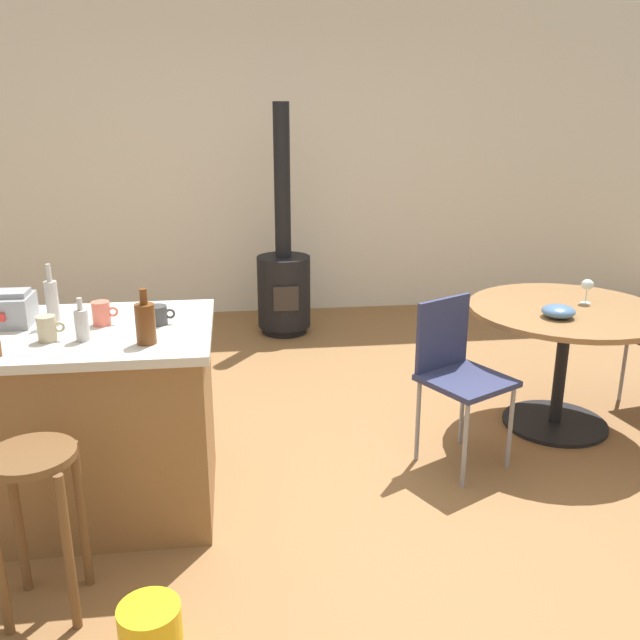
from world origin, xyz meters
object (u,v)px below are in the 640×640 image
wood_stove (284,279)px  serving_bowl (558,311)px  dining_table (564,336)px  wine_glass (587,286)px  bottle_0 (52,302)px  cup_4 (47,329)px  bottle_2 (145,323)px  cup_3 (102,313)px  bottle_1 (82,324)px  plastic_bucket (151,632)px  folding_chair_near (457,368)px  cup_1 (158,315)px  kitchen_island (47,423)px  wooden_stool (37,498)px

wood_stove → serving_bowl: 2.52m
dining_table → wine_glass: bearing=27.1°
bottle_0 → cup_4: bearing=-83.6°
serving_bowl → bottle_2: bearing=-164.0°
cup_3 → bottle_0: bearing=174.5°
dining_table → bottle_0: 2.77m
bottle_1 → bottle_2: bearing=-15.2°
serving_bowl → plastic_bucket: 2.58m
folding_chair_near → cup_1: 1.56m
dining_table → bottle_0: (-2.70, -0.47, 0.44)m
cup_1 → cup_4: cup_4 is taller
bottle_1 → serving_bowl: bottle_1 is taller
kitchen_island → cup_1: (0.53, 0.03, 0.49)m
wooden_stool → cup_3: (0.15, 0.75, 0.47)m
cup_1 → cup_3: 0.25m
bottle_1 → cup_4: (-0.14, 0.01, -0.02)m
wood_stove → plastic_bucket: size_ratio=8.45×
kitchen_island → serving_bowl: kitchen_island is taller
cup_4 → wine_glass: 2.92m
plastic_bucket → bottle_2: bearing=92.8°
folding_chair_near → bottle_0: (-1.95, -0.15, 0.48)m
bottle_0 → bottle_2: bottle_0 is taller
bottle_2 → serving_bowl: bearing=16.0°
bottle_2 → cup_4: bottle_2 is taller
kitchen_island → wood_stove: size_ratio=0.83×
wooden_stool → cup_1: 0.95m
wood_stove → cup_1: (-0.75, -2.46, 0.48)m
bottle_0 → cup_4: (0.02, -0.22, -0.05)m
folding_chair_near → bottle_0: size_ratio=3.11×
bottle_2 → wine_glass: size_ratio=1.65×
wood_stove → bottle_1: size_ratio=10.00×
bottle_2 → cup_1: bottle_2 is taller
bottle_0 → cup_3: 0.22m
kitchen_island → plastic_bucket: size_ratio=7.01×
bottle_1 → plastic_bucket: size_ratio=0.84×
bottle_1 → cup_4: 0.15m
cup_1 → wooden_stool: bearing=-118.5°
cup_3 → folding_chair_near: bearing=5.7°
folding_chair_near → wood_stove: 2.38m
kitchen_island → bottle_2: bottle_2 is taller
bottle_0 → folding_chair_near: bearing=4.5°
wooden_stool → bottle_0: 0.94m
wood_stove → serving_bowl: bearing=-57.5°
cup_4 → wine_glass: size_ratio=0.80×
wine_glass → serving_bowl: wine_glass is taller
cup_1 → plastic_bucket: (0.02, -1.03, -0.84)m
bottle_1 → cup_1: size_ratio=1.49×
kitchen_island → wine_glass: 3.00m
dining_table → serving_bowl: serving_bowl is taller
wood_stove → bottle_1: 2.89m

